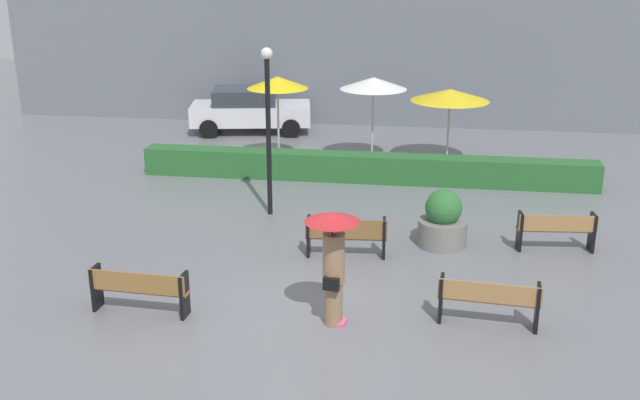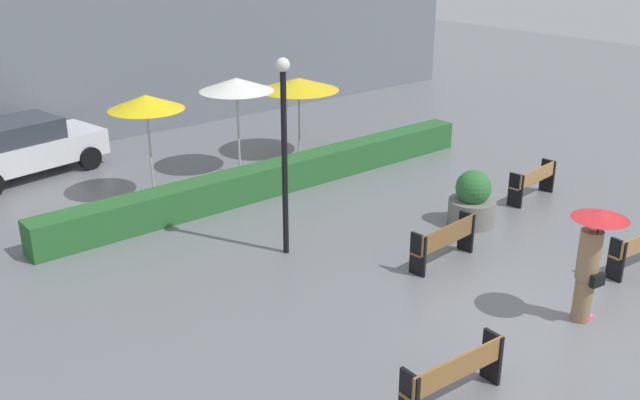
{
  "view_description": "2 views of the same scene",
  "coord_description": "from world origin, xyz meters",
  "px_view_note": "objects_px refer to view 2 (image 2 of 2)",
  "views": [
    {
      "loc": [
        1.92,
        -11.75,
        6.22
      ],
      "look_at": [
        -0.21,
        3.02,
        1.19
      ],
      "focal_mm": 41.82,
      "sensor_mm": 36.0,
      "label": 1
    },
    {
      "loc": [
        -9.98,
        -5.66,
        6.46
      ],
      "look_at": [
        -1.07,
        5.05,
        1.07
      ],
      "focal_mm": 40.29,
      "sensor_mm": 36.0,
      "label": 2
    }
  ],
  "objects_px": {
    "bench_far_right": "(534,180)",
    "bench_mid_center": "(445,240)",
    "patio_umbrella_yellow": "(146,103)",
    "lamp_post": "(284,138)",
    "patio_umbrella_white": "(236,85)",
    "bench_near_left": "(455,373)",
    "pedestrian_with_umbrella": "(592,251)",
    "parked_car": "(21,147)",
    "planter_pot": "(472,201)",
    "patio_umbrella_yellow_far": "(299,84)"
  },
  "relations": [
    {
      "from": "bench_far_right",
      "to": "bench_mid_center",
      "type": "height_order",
      "value": "bench_mid_center"
    },
    {
      "from": "bench_mid_center",
      "to": "patio_umbrella_yellow",
      "type": "bearing_deg",
      "value": 112.09
    },
    {
      "from": "bench_mid_center",
      "to": "lamp_post",
      "type": "xyz_separation_m",
      "value": [
        -2.16,
        2.44,
        1.98
      ]
    },
    {
      "from": "lamp_post",
      "to": "patio_umbrella_white",
      "type": "height_order",
      "value": "lamp_post"
    },
    {
      "from": "bench_near_left",
      "to": "pedestrian_with_umbrella",
      "type": "distance_m",
      "value": 3.59
    },
    {
      "from": "bench_near_left",
      "to": "pedestrian_with_umbrella",
      "type": "relative_size",
      "value": 0.87
    },
    {
      "from": "patio_umbrella_white",
      "to": "parked_car",
      "type": "bearing_deg",
      "value": 142.58
    },
    {
      "from": "planter_pot",
      "to": "patio_umbrella_yellow_far",
      "type": "distance_m",
      "value": 6.82
    },
    {
      "from": "bench_mid_center",
      "to": "bench_near_left",
      "type": "bearing_deg",
      "value": -137.27
    },
    {
      "from": "patio_umbrella_yellow",
      "to": "parked_car",
      "type": "bearing_deg",
      "value": 115.04
    },
    {
      "from": "planter_pot",
      "to": "patio_umbrella_yellow",
      "type": "bearing_deg",
      "value": 128.86
    },
    {
      "from": "bench_near_left",
      "to": "bench_mid_center",
      "type": "relative_size",
      "value": 1.05
    },
    {
      "from": "patio_umbrella_white",
      "to": "patio_umbrella_yellow_far",
      "type": "xyz_separation_m",
      "value": [
        2.26,
        0.21,
        -0.33
      ]
    },
    {
      "from": "bench_mid_center",
      "to": "planter_pot",
      "type": "xyz_separation_m",
      "value": [
        2.03,
        0.95,
        0.04
      ]
    },
    {
      "from": "planter_pot",
      "to": "patio_umbrella_yellow",
      "type": "distance_m",
      "value": 7.99
    },
    {
      "from": "planter_pot",
      "to": "lamp_post",
      "type": "relative_size",
      "value": 0.31
    },
    {
      "from": "patio_umbrella_white",
      "to": "patio_umbrella_yellow_far",
      "type": "distance_m",
      "value": 2.3
    },
    {
      "from": "bench_far_right",
      "to": "planter_pot",
      "type": "height_order",
      "value": "planter_pot"
    },
    {
      "from": "bench_near_left",
      "to": "parked_car",
      "type": "bearing_deg",
      "value": 95.29
    },
    {
      "from": "bench_far_right",
      "to": "pedestrian_with_umbrella",
      "type": "relative_size",
      "value": 0.81
    },
    {
      "from": "patio_umbrella_yellow_far",
      "to": "parked_car",
      "type": "xyz_separation_m",
      "value": [
        -6.92,
        3.35,
        -1.32
      ]
    },
    {
      "from": "bench_mid_center",
      "to": "pedestrian_with_umbrella",
      "type": "xyz_separation_m",
      "value": [
        0.11,
        -3.06,
        0.83
      ]
    },
    {
      "from": "bench_mid_center",
      "to": "patio_umbrella_white",
      "type": "bearing_deg",
      "value": 90.16
    },
    {
      "from": "patio_umbrella_white",
      "to": "planter_pot",
      "type": "bearing_deg",
      "value": -72.26
    },
    {
      "from": "patio_umbrella_yellow",
      "to": "patio_umbrella_white",
      "type": "height_order",
      "value": "patio_umbrella_yellow"
    },
    {
      "from": "pedestrian_with_umbrella",
      "to": "lamp_post",
      "type": "relative_size",
      "value": 0.52
    },
    {
      "from": "lamp_post",
      "to": "pedestrian_with_umbrella",
      "type": "bearing_deg",
      "value": -67.61
    },
    {
      "from": "bench_near_left",
      "to": "parked_car",
      "type": "relative_size",
      "value": 0.41
    },
    {
      "from": "bench_mid_center",
      "to": "lamp_post",
      "type": "bearing_deg",
      "value": 131.46
    },
    {
      "from": "bench_near_left",
      "to": "planter_pot",
      "type": "height_order",
      "value": "planter_pot"
    },
    {
      "from": "bench_far_right",
      "to": "patio_umbrella_yellow",
      "type": "height_order",
      "value": "patio_umbrella_yellow"
    },
    {
      "from": "bench_far_right",
      "to": "bench_mid_center",
      "type": "relative_size",
      "value": 0.97
    },
    {
      "from": "patio_umbrella_yellow_far",
      "to": "bench_near_left",
      "type": "bearing_deg",
      "value": -117.72
    },
    {
      "from": "parked_car",
      "to": "bench_mid_center",
      "type": "bearing_deg",
      "value": -66.83
    },
    {
      "from": "bench_mid_center",
      "to": "planter_pot",
      "type": "distance_m",
      "value": 2.24
    },
    {
      "from": "planter_pot",
      "to": "patio_umbrella_yellow_far",
      "type": "bearing_deg",
      "value": 88.17
    },
    {
      "from": "bench_mid_center",
      "to": "pedestrian_with_umbrella",
      "type": "height_order",
      "value": "pedestrian_with_umbrella"
    },
    {
      "from": "bench_mid_center",
      "to": "parked_car",
      "type": "relative_size",
      "value": 0.39
    },
    {
      "from": "patio_umbrella_yellow",
      "to": "bench_far_right",
      "type": "bearing_deg",
      "value": -39.43
    },
    {
      "from": "bench_mid_center",
      "to": "patio_umbrella_yellow",
      "type": "relative_size",
      "value": 0.65
    },
    {
      "from": "patio_umbrella_white",
      "to": "lamp_post",
      "type": "bearing_deg",
      "value": -113.49
    },
    {
      "from": "patio_umbrella_white",
      "to": "patio_umbrella_yellow_far",
      "type": "height_order",
      "value": "patio_umbrella_white"
    },
    {
      "from": "pedestrian_with_umbrella",
      "to": "lamp_post",
      "type": "height_order",
      "value": "lamp_post"
    },
    {
      "from": "pedestrian_with_umbrella",
      "to": "patio_umbrella_yellow",
      "type": "bearing_deg",
      "value": 106.34
    },
    {
      "from": "patio_umbrella_white",
      "to": "patio_umbrella_yellow",
      "type": "bearing_deg",
      "value": -172.44
    },
    {
      "from": "bench_near_left",
      "to": "bench_far_right",
      "type": "height_order",
      "value": "bench_far_right"
    },
    {
      "from": "patio_umbrella_white",
      "to": "pedestrian_with_umbrella",
      "type": "bearing_deg",
      "value": -89.29
    },
    {
      "from": "patio_umbrella_yellow",
      "to": "patio_umbrella_yellow_far",
      "type": "height_order",
      "value": "patio_umbrella_yellow"
    },
    {
      "from": "patio_umbrella_yellow",
      "to": "parked_car",
      "type": "relative_size",
      "value": 0.6
    },
    {
      "from": "pedestrian_with_umbrella",
      "to": "patio_umbrella_white",
      "type": "relative_size",
      "value": 0.79
    }
  ]
}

